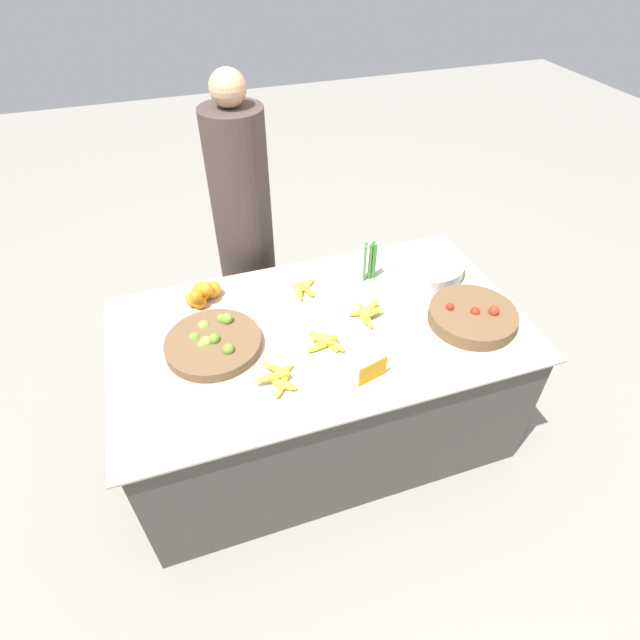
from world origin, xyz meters
TOP-DOWN VIEW (x-y plane):
  - ground_plane at (0.00, 0.00)m, footprint 12.00×12.00m
  - market_table at (0.00, 0.00)m, footprint 1.90×1.07m
  - lime_bowl at (-0.49, 0.03)m, footprint 0.42×0.42m
  - tomato_basket at (0.69, -0.18)m, footprint 0.40×0.40m
  - orange_pile at (-0.48, 0.37)m, footprint 0.18×0.17m
  - metal_bowl at (0.67, 0.24)m, footprint 0.37×0.37m
  - price_sign at (0.10, -0.37)m, footprint 0.14×0.04m
  - veg_bundle at (0.36, 0.29)m, footprint 0.07×0.05m
  - banana_bunch_middle_left at (0.00, 0.28)m, footprint 0.14×0.16m
  - banana_bunch_middle_right at (-0.02, -0.11)m, footprint 0.17×0.18m
  - banana_bunch_back_center at (0.24, 0.01)m, footprint 0.17×0.19m
  - banana_bunch_front_right at (-0.26, -0.26)m, footprint 0.19×0.20m
  - vendor_person at (-0.17, 0.82)m, footprint 0.32×0.32m

SIDE VIEW (x-z plane):
  - ground_plane at x=0.00m, z-range 0.00..0.00m
  - market_table at x=0.00m, z-range 0.00..0.75m
  - banana_bunch_middle_left at x=0.00m, z-range 0.74..0.78m
  - banana_bunch_back_center at x=0.24m, z-range 0.74..0.80m
  - banana_bunch_middle_right at x=-0.02m, z-range 0.74..0.80m
  - banana_bunch_front_right at x=-0.26m, z-range 0.74..0.79m
  - lime_bowl at x=-0.49m, z-range 0.73..0.82m
  - vendor_person at x=-0.17m, z-range -0.06..1.61m
  - tomato_basket at x=0.69m, z-range 0.73..0.83m
  - metal_bowl at x=0.67m, z-range 0.74..0.82m
  - orange_pile at x=-0.48m, z-range 0.73..0.85m
  - price_sign at x=0.10m, z-range 0.74..0.84m
  - veg_bundle at x=0.36m, z-range 0.74..0.95m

